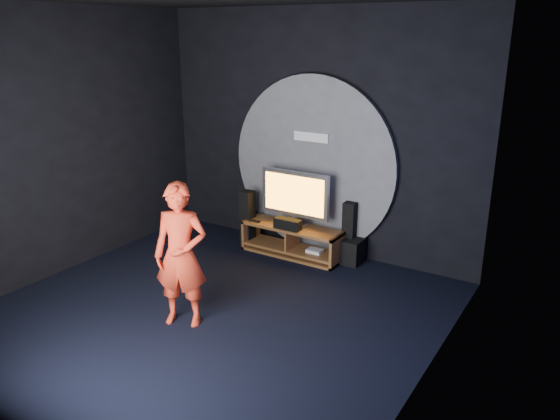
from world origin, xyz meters
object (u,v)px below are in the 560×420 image
object	(u,v)px
tv	(295,196)
subwoofer	(351,251)
tower_speaker_right	(350,231)
tower_speaker_left	(248,219)
media_console	(293,243)
player	(181,255)

from	to	relation	value
tv	subwoofer	size ratio (longest dim) A/B	3.05
tower_speaker_right	subwoofer	bearing A→B (deg)	-55.01
tv	tower_speaker_left	size ratio (longest dim) A/B	1.25
media_console	player	world-z (taller)	player
tower_speaker_left	tower_speaker_right	distance (m)	1.59
tv	tower_speaker_right	xyz separation A→B (m)	(0.78, 0.23, -0.46)
tower_speaker_right	subwoofer	world-z (taller)	tower_speaker_right
media_console	tower_speaker_right	bearing A→B (deg)	21.20
tv	subwoofer	world-z (taller)	tv
tv	player	xyz separation A→B (m)	(-0.03, -2.40, -0.07)
tv	subwoofer	xyz separation A→B (m)	(0.85, 0.13, -0.72)
media_console	tv	world-z (taller)	tv
media_console	tower_speaker_left	world-z (taller)	tower_speaker_left
tower_speaker_left	subwoofer	xyz separation A→B (m)	(1.63, 0.23, -0.26)
tv	player	world-z (taller)	player
media_console	tower_speaker_right	world-z (taller)	tower_speaker_right
tower_speaker_left	subwoofer	size ratio (longest dim) A/B	2.44
subwoofer	tv	bearing A→B (deg)	-171.12
tv	tower_speaker_right	distance (m)	0.94
tv	tower_speaker_left	bearing A→B (deg)	-173.21
tv	tower_speaker_left	xyz separation A→B (m)	(-0.78, -0.09, -0.46)
tv	media_console	bearing A→B (deg)	-84.36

